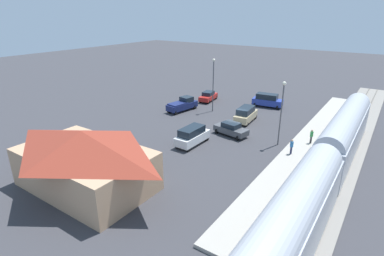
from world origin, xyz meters
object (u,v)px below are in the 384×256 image
suv_tan (246,114)px  pickup_navy (183,104)px  pedestrian_on_platform (292,146)px  pedestrian_waiting_far (311,135)px  passenger_train (324,167)px  light_pole_lot_center (213,79)px  light_pole_near_platform (282,106)px  sedan_red (208,96)px  suv_blue (267,100)px  sedan_charcoal (231,129)px  station_building (85,159)px  suv_white (192,136)px

suv_tan → pickup_navy: size_ratio=0.89×
pedestrian_on_platform → pedestrian_waiting_far: (-1.05, -4.29, 0.00)m
passenger_train → pedestrian_on_platform: passenger_train is taller
passenger_train → light_pole_lot_center: bearing=-37.9°
pedestrian_on_platform → light_pole_near_platform: light_pole_near_platform is taller
pedestrian_on_platform → sedan_red: size_ratio=0.36×
pickup_navy → light_pole_lot_center: bearing=-149.4°
suv_blue → light_pole_near_platform: light_pole_near_platform is taller
passenger_train → sedan_red: size_ratio=8.15×
passenger_train → sedan_charcoal: passenger_train is taller
suv_blue → pickup_navy: 14.40m
suv_tan → light_pole_lot_center: 7.92m
pedestrian_on_platform → light_pole_lot_center: bearing=-30.8°
pedestrian_waiting_far → suv_blue: (10.30, -12.37, -0.13)m
pickup_navy → light_pole_near_platform: size_ratio=0.73×
light_pole_lot_center → pedestrian_waiting_far: bearing=163.2°
pedestrian_on_platform → pickup_navy: bearing=-19.1°
sedan_charcoal → light_pole_near_platform: (-6.13, -0.50, 4.01)m
station_building → sedan_charcoal: station_building is taller
sedan_red → sedan_charcoal: bearing=131.7°
station_building → suv_blue: (-4.21, -33.42, -1.71)m
suv_white → light_pole_near_platform: light_pole_near_platform is taller
pickup_navy → pedestrian_on_platform: bearing=160.9°
passenger_train → sedan_charcoal: bearing=-32.2°
station_building → light_pole_lot_center: bearing=-85.3°
pedestrian_waiting_far → suv_tan: 10.62m
pickup_navy → light_pole_near_platform: bearing=165.4°
station_building → suv_blue: size_ratio=2.50×
pedestrian_waiting_far → suv_blue: size_ratio=0.33×
suv_tan → sedan_red: 12.13m
suv_tan → light_pole_lot_center: bearing=-14.4°
pedestrian_on_platform → light_pole_lot_center: size_ratio=0.20×
light_pole_lot_center → sedan_red: bearing=-52.0°
pedestrian_waiting_far → suv_blue: bearing=-50.2°
pickup_navy → suv_tan: bearing=-175.8°
suv_white → pickup_navy: size_ratio=0.87×
station_building → pedestrian_waiting_far: bearing=-124.6°
suv_blue → suv_white: (1.64, 20.13, 0.00)m
suv_blue → sedan_red: 10.40m
suv_tan → suv_blue: bearing=-88.6°
sedan_red → light_pole_near_platform: 21.11m
pedestrian_on_platform → suv_white: size_ratio=0.35×
pedestrian_on_platform → pedestrian_waiting_far: size_ratio=1.00×
pedestrian_waiting_far → passenger_train: bearing=108.2°
suv_tan → light_pole_near_platform: (-6.77, 5.35, 3.74)m
suv_tan → sedan_red: (10.29, -6.43, -0.27)m
passenger_train → sedan_red: bearing=-40.5°
pedestrian_on_platform → suv_tan: bearing=-40.2°
suv_white → sedan_red: size_ratio=1.05×
pedestrian_waiting_far → suv_tan: (10.08, -3.34, -0.13)m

